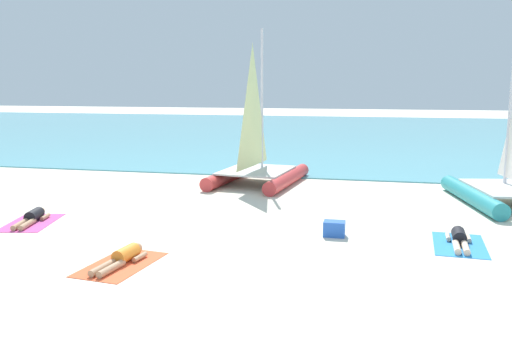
# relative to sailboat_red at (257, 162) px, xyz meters

# --- Properties ---
(ground_plane) EXTENTS (120.00, 120.00, 0.00)m
(ground_plane) POSITION_rel_sailboat_red_xyz_m (0.93, 1.00, -0.82)
(ground_plane) COLOR beige
(ocean_water) EXTENTS (120.00, 40.00, 0.05)m
(ocean_water) POSITION_rel_sailboat_red_xyz_m (0.93, 21.46, -0.79)
(ocean_water) COLOR #5BB2C1
(ocean_water) RESTS_ON ground
(sailboat_red) EXTENTS (3.17, 4.50, 5.48)m
(sailboat_red) POSITION_rel_sailboat_red_xyz_m (0.00, 0.00, 0.00)
(sailboat_red) COLOR #CC3838
(sailboat_red) RESTS_ON ground
(towel_left) EXTENTS (1.48, 2.09, 0.01)m
(towel_left) POSITION_rel_sailboat_red_xyz_m (-4.50, -6.60, -0.81)
(towel_left) COLOR #D84C99
(towel_left) RESTS_ON ground
(sunbather_left) EXTENTS (0.72, 1.56, 0.30)m
(sunbather_left) POSITION_rel_sailboat_red_xyz_m (-4.52, -6.54, -0.69)
(sunbather_left) COLOR black
(sunbather_left) RESTS_ON towel_left
(towel_middle) EXTENTS (1.31, 2.02, 0.01)m
(towel_middle) POSITION_rel_sailboat_red_xyz_m (-0.74, -9.09, -0.81)
(towel_middle) COLOR #EA5933
(towel_middle) RESTS_ON ground
(sunbather_middle) EXTENTS (0.59, 1.57, 0.30)m
(sunbather_middle) POSITION_rel_sailboat_red_xyz_m (-0.74, -9.02, -0.69)
(sunbather_middle) COLOR orange
(sunbather_middle) RESTS_ON towel_middle
(towel_right) EXTENTS (1.22, 1.97, 0.01)m
(towel_right) POSITION_rel_sailboat_red_xyz_m (6.00, -6.21, -0.81)
(towel_right) COLOR #338CD8
(towel_right) RESTS_ON ground
(sunbather_right) EXTENTS (0.57, 1.57, 0.30)m
(sunbather_right) POSITION_rel_sailboat_red_xyz_m (6.01, -6.15, -0.69)
(sunbather_right) COLOR black
(sunbather_right) RESTS_ON towel_right
(cooler_box) EXTENTS (0.50, 0.36, 0.36)m
(cooler_box) POSITION_rel_sailboat_red_xyz_m (3.23, -6.12, -0.64)
(cooler_box) COLOR blue
(cooler_box) RESTS_ON ground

